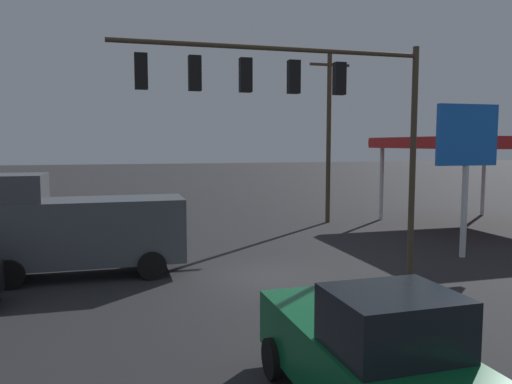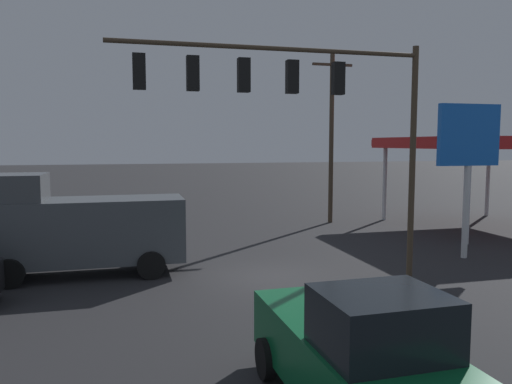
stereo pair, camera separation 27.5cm
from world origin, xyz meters
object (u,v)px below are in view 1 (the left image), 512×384
object	(u,v)px
traffic_signal_assembly	(298,97)
price_sign	(467,143)
delivery_truck	(78,228)
pickup_parked	(367,356)
utility_pole	(329,135)

from	to	relation	value
traffic_signal_assembly	price_sign	world-z (taller)	traffic_signal_assembly
price_sign	delivery_truck	world-z (taller)	price_sign
pickup_parked	delivery_truck	xyz separation A→B (m)	(5.26, -10.90, 0.58)
traffic_signal_assembly	utility_pole	bearing A→B (deg)	-117.68
traffic_signal_assembly	price_sign	xyz separation A→B (m)	(-8.02, -2.35, -1.42)
traffic_signal_assembly	utility_pole	distance (m)	13.74
traffic_signal_assembly	delivery_truck	distance (m)	8.73
utility_pole	pickup_parked	bearing A→B (deg)	68.12
utility_pole	price_sign	world-z (taller)	utility_pole
pickup_parked	delivery_truck	size ratio (longest dim) A/B	0.77
traffic_signal_assembly	pickup_parked	xyz separation A→B (m)	(1.51, 7.48, -4.91)
price_sign	delivery_truck	distance (m)	15.11
price_sign	pickup_parked	xyz separation A→B (m)	(9.53, 9.84, -3.49)
traffic_signal_assembly	pickup_parked	size ratio (longest dim) A/B	1.87
price_sign	utility_pole	bearing A→B (deg)	-80.41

